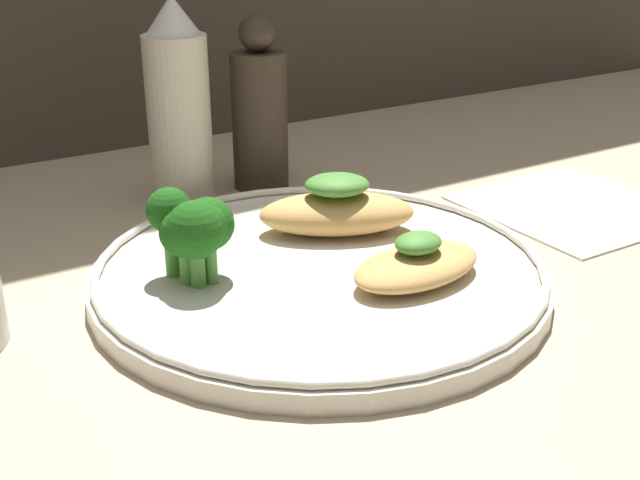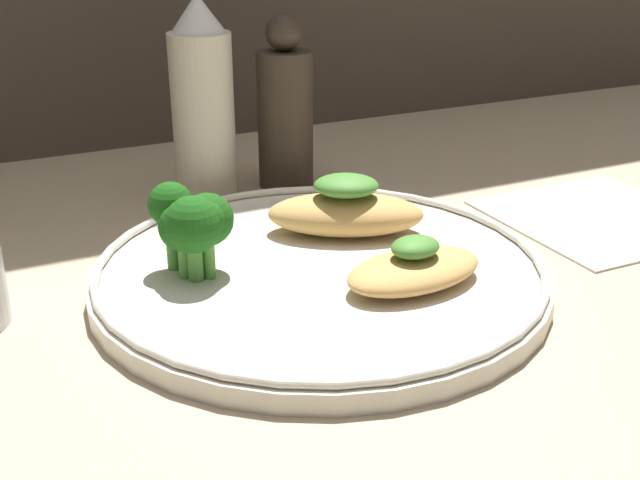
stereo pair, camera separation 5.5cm
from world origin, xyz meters
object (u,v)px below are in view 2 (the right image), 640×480
object	(u,v)px
broccoli_bunch	(193,223)
pepper_grinder	(285,111)
sauce_bottle	(203,104)
plate	(320,271)

from	to	relation	value
broccoli_bunch	pepper_grinder	size ratio (longest dim) A/B	0.39
sauce_bottle	pepper_grinder	bearing A→B (deg)	0.00
plate	pepper_grinder	xyz separation A→B (cm)	(6.47, 20.96, 6.11)
broccoli_bunch	sauce_bottle	xyz separation A→B (cm)	(6.85, 18.43, 3.43)
plate	pepper_grinder	size ratio (longest dim) A/B	2.00
plate	pepper_grinder	world-z (taller)	pepper_grinder
plate	sauce_bottle	world-z (taller)	sauce_bottle
pepper_grinder	broccoli_bunch	bearing A→B (deg)	-128.57
plate	pepper_grinder	distance (cm)	22.77
pepper_grinder	sauce_bottle	bearing A→B (deg)	-180.00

